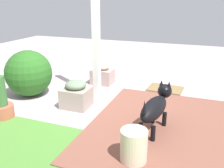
# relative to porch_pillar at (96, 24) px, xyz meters

# --- Properties ---
(ground_plane) EXTENTS (12.00, 12.00, 0.00)m
(ground_plane) POSITION_rel_porch_pillar_xyz_m (-0.32, 0.12, -1.24)
(ground_plane) COLOR #B69FAA
(brick_path) EXTENTS (1.80, 2.40, 0.02)m
(brick_path) POSITION_rel_porch_pillar_xyz_m (-1.21, 0.69, -1.23)
(brick_path) COLOR brown
(brick_path) RESTS_ON ground
(porch_pillar) EXTENTS (0.11, 0.11, 2.47)m
(porch_pillar) POSITION_rel_porch_pillar_xyz_m (0.00, 0.00, 0.00)
(porch_pillar) COLOR white
(porch_pillar) RESTS_ON ground
(stone_planter_nearest) EXTENTS (0.42, 0.34, 0.40)m
(stone_planter_nearest) POSITION_rel_porch_pillar_xyz_m (0.19, -0.68, -1.06)
(stone_planter_nearest) COLOR gray
(stone_planter_nearest) RESTS_ON ground
(stone_planter_mid) EXTENTS (0.43, 0.40, 0.44)m
(stone_planter_mid) POSITION_rel_porch_pillar_xyz_m (0.13, 0.50, -1.03)
(stone_planter_mid) COLOR gray
(stone_planter_mid) RESTS_ON ground
(round_shrub) EXTENTS (0.80, 0.80, 0.80)m
(round_shrub) POSITION_rel_porch_pillar_xyz_m (1.13, 0.35, -0.84)
(round_shrub) COLOR #265D1E
(round_shrub) RESTS_ON ground
(terracotta_pot_tall) EXTENTS (0.30, 0.30, 0.61)m
(terracotta_pot_tall) POSITION_rel_porch_pillar_xyz_m (0.94, 1.20, -1.02)
(terracotta_pot_tall) COLOR #AE5842
(terracotta_pot_tall) RESTS_ON ground
(dog) EXTENTS (0.33, 0.85, 0.58)m
(dog) POSITION_rel_porch_pillar_xyz_m (-1.17, 0.80, -0.90)
(dog) COLOR black
(dog) RESTS_ON ground
(ceramic_urn) EXTENTS (0.28, 0.28, 0.37)m
(ceramic_urn) POSITION_rel_porch_pillar_xyz_m (-1.09, 1.52, -1.05)
(ceramic_urn) COLOR beige
(ceramic_urn) RESTS_ON ground
(doormat) EXTENTS (0.65, 0.49, 0.03)m
(doormat) POSITION_rel_porch_pillar_xyz_m (-1.06, -0.77, -1.22)
(doormat) COLOR brown
(doormat) RESTS_ON ground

